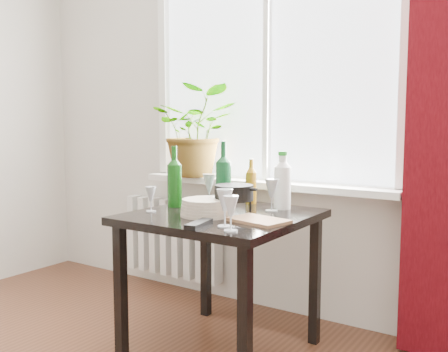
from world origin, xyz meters
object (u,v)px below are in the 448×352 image
Objects in this scene: cutting_board at (258,220)px; plate_stack at (206,208)px; wine_bottle_right at (223,173)px; wineglass_far_right at (231,213)px; tv_remote at (199,224)px; radiator at (173,238)px; potted_plant at (197,131)px; wine_bottle_left at (174,176)px; wineglass_front_right at (225,208)px; table at (222,231)px; fondue_pot at (234,200)px; wineglass_back_center at (272,195)px; bottle_amber at (251,181)px; wineglass_back_left at (209,189)px; cleaning_bottle at (282,179)px; wineglass_front_left at (151,199)px.

plate_stack is at bearing -178.26° from cutting_board.
wine_bottle_right reaches higher than wineglass_far_right.
tv_remote is (0.12, -0.22, -0.03)m from plate_stack.
tv_remote reaches higher than radiator.
potted_plant reaches higher than wine_bottle_left.
wineglass_front_right is 0.21m from cutting_board.
wine_bottle_right is at bearing 106.89° from plate_stack.
table is 0.35m from tv_remote.
wineglass_far_right is 0.70× the size of fondue_pot.
cutting_board is (0.08, -0.28, -0.08)m from wineglass_back_center.
wine_bottle_right is 1.41× the size of bottle_amber.
potted_plant is at bearing 133.33° from wineglass_far_right.
wineglass_back_left is 0.61m from tv_remote.
table is 3.30× the size of plate_stack.
fondue_pot is 0.82× the size of cutting_board.
wineglass_far_right is at bearing -82.98° from cleaning_bottle.
bottle_amber is 0.47m from plate_stack.
wine_bottle_left is (-0.33, 0.02, 0.26)m from table.
fondue_pot is at bearing 120.71° from wineglass_far_right.
wineglass_front_left is (-0.11, -0.37, -0.02)m from wineglass_back_left.
bottle_amber reaches higher than wineglass_front_left.
wineglass_far_right is (0.39, -0.52, -0.11)m from wine_bottle_right.
radiator is at bearing 168.73° from potted_plant.
wineglass_far_right is 0.73m from wineglass_back_left.
radiator is 0.81m from potted_plant.
potted_plant is 0.66m from bottle_amber.
cleaning_bottle is 0.71m from wineglass_front_left.
potted_plant reaches higher than cleaning_bottle.
plate_stack is at bearing 142.71° from wineglass_front_right.
wineglass_back_left is at bearing 167.25° from fondue_pot.
radiator is 5.07× the size of wineglass_far_right.
wineglass_back_left reaches higher than tv_remote.
wineglass_back_center is at bearing 105.96° from cutting_board.
wineglass_front_left is at bearing 164.56° from wineglass_far_right.
plate_stack is (0.09, -0.29, -0.14)m from wine_bottle_right.
wineglass_front_left reaches higher than plate_stack.
wineglass_back_left is at bearing 110.39° from tv_remote.
wineglass_far_right is 0.19m from tv_remote.
tv_remote is (-0.09, -0.51, -0.08)m from wineglass_back_center.
wine_bottle_right is at bearing -39.61° from potted_plant.
wineglass_back_center reaches higher than table.
cleaning_bottle is at bearing 26.32° from wine_bottle_left.
radiator is at bearing 161.19° from bottle_amber.
wineglass_far_right is at bearing -53.44° from wine_bottle_right.
wineglass_back_left is at bearing 172.11° from wine_bottle_right.
wineglass_front_right is 0.14m from tv_remote.
plate_stack is (-0.21, -0.29, -0.05)m from wineglass_back_center.
radiator is 1.02m from wine_bottle_right.
tv_remote is (0.43, -0.35, -0.16)m from wine_bottle_left.
wineglass_front_right is 0.63× the size of cutting_board.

